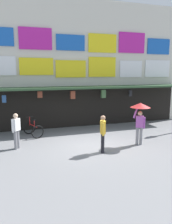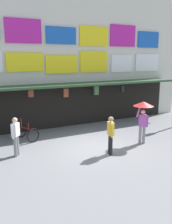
# 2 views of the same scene
# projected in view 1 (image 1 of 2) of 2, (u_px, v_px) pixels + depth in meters

# --- Properties ---
(ground_plane) EXTENTS (80.00, 80.00, 0.00)m
(ground_plane) POSITION_uv_depth(u_px,v_px,m) (91.00, 145.00, 10.96)
(ground_plane) COLOR slate
(shopfront) EXTENTS (18.00, 2.60, 8.00)m
(shopfront) POSITION_uv_depth(u_px,v_px,m) (69.00, 65.00, 14.54)
(shopfront) COLOR beige
(shopfront) RESTS_ON ground
(bicycle_parked) EXTENTS (1.06, 1.33, 1.05)m
(bicycle_parked) POSITION_uv_depth(u_px,v_px,m) (33.00, 129.00, 12.47)
(bicycle_parked) COLOR black
(bicycle_parked) RESTS_ON ground
(pedestrian_with_umbrella) EXTENTS (0.96, 0.96, 2.08)m
(pedestrian_with_umbrella) POSITION_uv_depth(u_px,v_px,m) (140.00, 112.00, 10.80)
(pedestrian_with_umbrella) COLOR gray
(pedestrian_with_umbrella) RESTS_ON ground
(pedestrian_in_white) EXTENTS (0.40, 0.43, 1.68)m
(pedestrian_in_white) POSITION_uv_depth(u_px,v_px,m) (16.00, 129.00, 10.33)
(pedestrian_in_white) COLOR gray
(pedestrian_in_white) RESTS_ON ground
(pedestrian_in_green) EXTENTS (0.32, 0.51, 1.68)m
(pedestrian_in_green) POSITION_uv_depth(u_px,v_px,m) (103.00, 132.00, 9.83)
(pedestrian_in_green) COLOR black
(pedestrian_in_green) RESTS_ON ground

